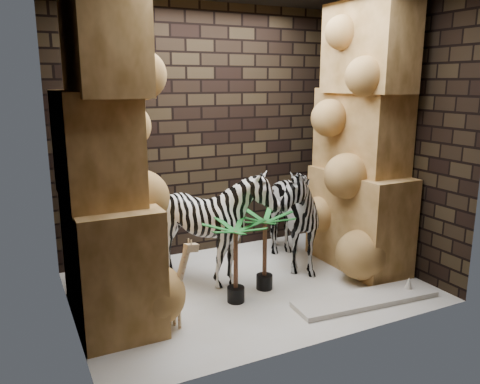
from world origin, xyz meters
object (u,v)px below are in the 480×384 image
zebra_left (213,232)px  palm_front (265,251)px  zebra_right (283,204)px  palm_back (236,262)px  surfboard (366,299)px  giraffe_toy (166,288)px

zebra_left → palm_front: bearing=-35.9°
zebra_right → palm_back: zebra_right is taller
palm_back → surfboard: (1.14, -0.56, -0.38)m
giraffe_toy → palm_back: palm_back is taller
zebra_left → surfboard: (1.17, -1.04, -0.55)m
zebra_right → palm_back: (-0.92, -0.65, -0.31)m
zebra_left → palm_front: size_ratio=1.54×
palm_front → palm_back: palm_front is taller
zebra_left → giraffe_toy: (-0.74, -0.73, -0.18)m
giraffe_toy → palm_front: bearing=3.5°
zebra_left → zebra_right: bearing=12.6°
giraffe_toy → palm_front: palm_front is taller
giraffe_toy → zebra_right: bearing=13.1°
zebra_right → surfboard: bearing=-71.5°
giraffe_toy → palm_back: 0.81m
palm_front → palm_back: size_ratio=1.00×
zebra_right → giraffe_toy: zebra_right is taller
palm_front → surfboard: palm_front is taller
zebra_left → palm_back: bearing=-83.7°
zebra_left → surfboard: bearing=-39.1°
zebra_left → palm_front: zebra_left is taller
giraffe_toy → surfboard: 1.98m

